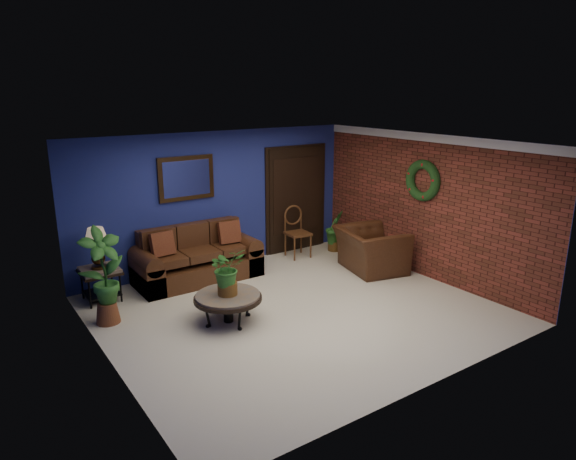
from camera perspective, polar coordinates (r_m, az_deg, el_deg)
floor at (r=7.83m, az=0.91°, el=-8.90°), size 5.50×5.50×0.00m
wall_back at (r=9.49m, az=-7.86°, el=3.31°), size 5.50×0.04×2.50m
wall_left at (r=6.29m, az=-19.97°, el=-3.91°), size 0.04×5.00×2.50m
wall_right_brick at (r=9.22m, az=15.02°, el=2.57°), size 0.04×5.00×2.50m
ceiling at (r=7.16m, az=1.00°, el=9.61°), size 5.50×5.00×0.02m
crown_molding at (r=9.02m, az=15.42°, el=9.86°), size 0.03×5.00×0.14m
wall_mirror at (r=9.11m, az=-11.23°, el=5.67°), size 1.02×0.06×0.77m
closet_door at (r=10.39m, az=0.90°, el=3.40°), size 1.44×0.06×2.18m
wreath at (r=9.12m, az=14.73°, el=5.33°), size 0.16×0.72×0.72m
sofa at (r=9.10m, az=-10.19°, el=-3.46°), size 2.13×0.92×0.96m
coffee_table at (r=7.39m, az=-6.70°, el=-7.53°), size 0.97×0.97×0.42m
end_table at (r=8.55m, az=-20.15°, el=-4.80°), size 0.59×0.59×0.53m
table_lamp at (r=8.38m, az=-20.49°, el=-1.38°), size 0.38×0.38×0.63m
side_chair at (r=10.09m, az=0.91°, el=0.23°), size 0.47×0.47×1.01m
armchair at (r=9.47m, az=9.18°, el=-2.18°), size 1.28×1.40×0.77m
coffee_plant at (r=7.23m, az=-6.81°, el=-4.41°), size 0.50×0.43×0.68m
floor_plant at (r=10.49m, az=5.21°, el=0.03°), size 0.38×0.31×0.84m
tall_plant at (r=7.61m, az=-19.80°, el=-4.46°), size 0.69×0.54×1.41m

